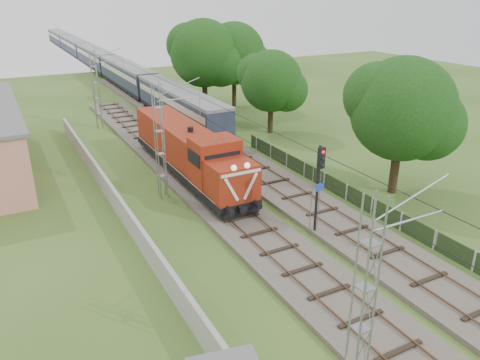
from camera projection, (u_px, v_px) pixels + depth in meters
ground at (295, 269)px, 24.42m from camera, size 140.00×140.00×0.00m
track_main at (234, 213)px, 30.08m from camera, size 4.20×70.00×0.45m
track_side at (218, 147)px, 42.89m from camera, size 4.20×80.00×0.45m
catenary at (161, 142)px, 31.44m from camera, size 3.31×70.00×8.00m
boundary_wall at (113, 197)px, 31.14m from camera, size 0.25×40.00×1.50m
fence at (372, 206)px, 30.11m from camera, size 0.12×32.00×1.20m
locomotive at (189, 151)px, 35.36m from camera, size 3.01×17.18×4.36m
coach_rake at (95, 57)px, 84.31m from camera, size 2.81×105.03×3.25m
signal_post at (319, 176)px, 26.33m from camera, size 0.61×0.48×5.55m
tree_a at (404, 110)px, 31.51m from camera, size 7.42×7.06×9.62m
tree_b at (272, 82)px, 45.92m from camera, size 6.38×6.07×8.27m
tree_c at (205, 54)px, 54.24m from camera, size 8.20×7.81×10.64m
tree_d at (235, 54)px, 56.43m from camera, size 7.84×7.46×10.16m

